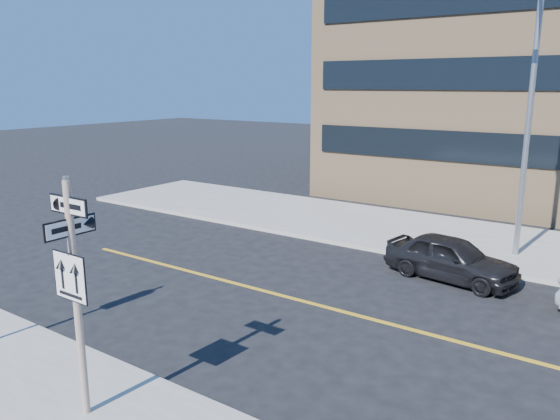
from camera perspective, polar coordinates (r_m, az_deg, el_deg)
The scene contains 5 objects.
ground at distance 11.87m, azimuth -9.34°, elevation -15.25°, with size 120.00×120.00×0.00m, color black.
sign_pole at distance 9.42m, azimuth -20.65°, elevation -7.39°, with size 0.92×0.92×4.06m.
parked_car_a at distance 16.68m, azimuth 17.43°, elevation -4.80°, with size 3.83×1.54×1.31m, color black.
streetlight_a at distance 18.49m, azimuth 24.50°, elevation 9.30°, with size 0.55×2.25×8.00m.
building_brick at distance 33.02m, azimuth 26.53°, elevation 17.66°, with size 18.00×18.00×18.00m, color tan.
Camera 1 is at (7.41, -7.40, 5.59)m, focal length 35.00 mm.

